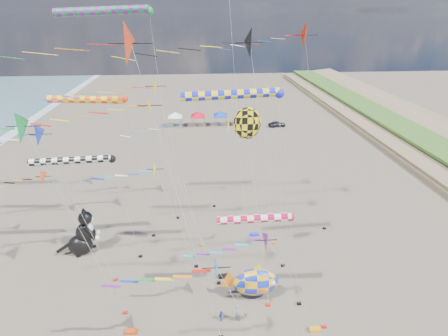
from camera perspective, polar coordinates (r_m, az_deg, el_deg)
name	(u,v)px	position (r m, az deg, el deg)	size (l,w,h in m)	color
delta_kite_0	(236,45)	(31.48, 1.91, 19.46)	(14.66, 2.83, 22.53)	black
delta_kite_1	(222,282)	(21.55, -0.31, -18.17)	(9.76, 1.98, 10.29)	blue
delta_kite_2	(151,107)	(26.47, -11.87, 9.71)	(11.42, 1.97, 18.44)	orange
delta_kite_3	(316,37)	(35.36, 14.77, 19.95)	(10.93, 2.79, 22.90)	#C11C00
delta_kite_4	(136,91)	(32.43, -14.22, 12.05)	(13.44, 2.16, 18.47)	gold
delta_kite_5	(18,129)	(26.28, -30.62, 5.47)	(12.23, 2.40, 18.02)	#108C39
delta_kite_6	(41,180)	(38.82, -27.73, -1.77)	(8.53, 1.75, 9.52)	#EE4E1F
delta_kite_7	(168,130)	(41.83, -9.17, 6.19)	(11.00, 1.85, 12.02)	#187DBE
delta_kite_9	(120,49)	(19.92, -16.67, 18.10)	(14.90, 2.69, 23.31)	red
delta_kite_10	(272,253)	(25.77, 7.86, -13.58)	(9.72, 1.83, 9.05)	#84129C
delta_kite_11	(40,138)	(30.67, -27.80, 4.31)	(10.33, 2.02, 15.84)	#1930C1
delta_kite_12	(136,177)	(31.47, -14.23, -1.42)	(10.17, 1.71, 11.52)	yellow
windsock_0	(75,161)	(34.34, -23.21, 1.11)	(9.07, 0.73, 11.56)	black
windsock_1	(236,95)	(28.26, 1.92, 11.77)	(9.56, 0.78, 17.87)	#161DE0
windsock_2	(106,12)	(38.11, -18.66, 23.00)	(10.62, 0.86, 23.92)	#17823D
windsock_3	(259,219)	(27.02, 5.66, -8.31)	(7.33, 0.69, 9.42)	red
windsock_4	(90,100)	(35.98, -21.00, 10.28)	(8.76, 0.75, 16.23)	#FF4415
angelfish_kite	(245,125)	(28.04, 3.40, 7.01)	(3.74, 3.02, 16.65)	yellow
cat_inflatable	(81,232)	(39.68, -22.35, -9.62)	(3.82, 1.91, 5.16)	black
fish_inflatable	(255,282)	(32.24, 5.12, -18.07)	(5.43, 2.13, 3.91)	#1633D6
person_adult	(238,314)	(31.01, 2.34, -22.70)	(0.62, 0.41, 1.70)	gray
child_green	(243,277)	(34.63, 3.15, -17.37)	(0.50, 0.39, 1.02)	#177B35
child_blue	(221,316)	(31.30, -0.50, -22.99)	(0.61, 0.25, 1.04)	#1F42AC
kite_bag_0	(223,276)	(35.23, -0.14, -17.25)	(0.90, 0.44, 0.30)	black
kite_bag_1	(315,329)	(31.74, 14.62, -24.15)	(0.90, 0.44, 0.30)	orange
kite_bag_2	(131,332)	(31.64, -14.92, -24.40)	(0.90, 0.44, 0.30)	red
kite_bag_3	(254,234)	(40.80, 4.98, -10.75)	(0.90, 0.44, 0.30)	#1636DC
tent_row	(209,112)	(77.84, -2.44, 9.13)	(19.20, 4.20, 3.80)	white
parked_car	(277,124)	(78.60, 8.64, 7.12)	(1.52, 3.78, 1.29)	#26262D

